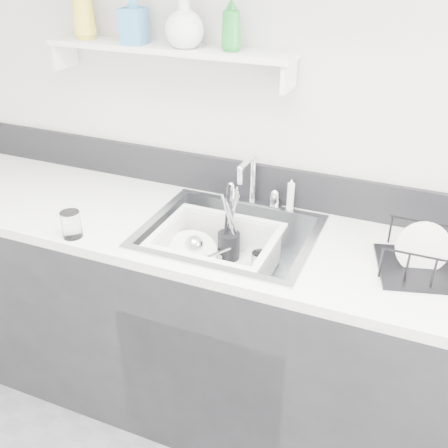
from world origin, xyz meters
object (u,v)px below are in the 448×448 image
at_px(sink, 229,252).
at_px(dish_rack, 436,255).
at_px(counter_run, 229,327).
at_px(wash_tub, 216,253).

bearing_deg(sink, dish_rack, 1.76).
xyz_separation_m(counter_run, dish_rack, (0.72, 0.02, 0.52)).
bearing_deg(counter_run, dish_rack, 1.76).
bearing_deg(sink, wash_tub, -132.92).
relative_size(counter_run, wash_tub, 7.16).
distance_m(wash_tub, dish_rack, 0.77).
distance_m(sink, dish_rack, 0.74).
bearing_deg(sink, counter_run, 0.00).
bearing_deg(dish_rack, counter_run, 166.86).
height_order(sink, dish_rack, dish_rack).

